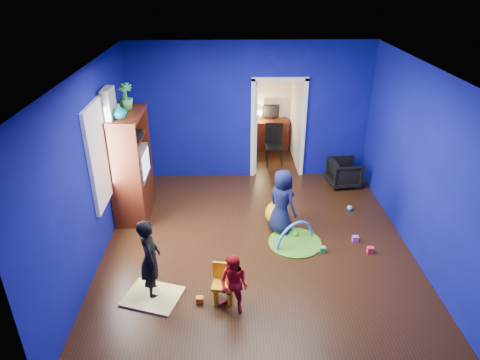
{
  "coord_description": "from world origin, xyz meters",
  "views": [
    {
      "loc": [
        -0.44,
        -5.83,
        4.19
      ],
      "look_at": [
        -0.27,
        0.4,
        1.05
      ],
      "focal_mm": 32.0,
      "sensor_mm": 36.0,
      "label": 1
    }
  ],
  "objects_px": {
    "armchair": "(344,173)",
    "toddler_red": "(234,285)",
    "tv_armoire": "(131,166)",
    "crt_tv": "(133,164)",
    "vase": "(119,111)",
    "play_mat": "(295,242)",
    "child_black": "(150,258)",
    "hopper_ball": "(277,213)",
    "study_desk": "(271,135)",
    "child_navy": "(282,202)",
    "kid_chair": "(223,286)",
    "folding_chair": "(274,146)"
  },
  "relations": [
    {
      "from": "toddler_red",
      "to": "crt_tv",
      "type": "distance_m",
      "value": 3.2
    },
    {
      "from": "armchair",
      "to": "vase",
      "type": "height_order",
      "value": "vase"
    },
    {
      "from": "child_navy",
      "to": "hopper_ball",
      "type": "distance_m",
      "value": 0.45
    },
    {
      "from": "armchair",
      "to": "vase",
      "type": "bearing_deg",
      "value": 102.44
    },
    {
      "from": "crt_tv",
      "to": "play_mat",
      "type": "relative_size",
      "value": 0.79
    },
    {
      "from": "armchair",
      "to": "study_desk",
      "type": "xyz_separation_m",
      "value": [
        -1.37,
        2.06,
        0.09
      ]
    },
    {
      "from": "armchair",
      "to": "folding_chair",
      "type": "relative_size",
      "value": 0.68
    },
    {
      "from": "crt_tv",
      "to": "hopper_ball",
      "type": "xyz_separation_m",
      "value": [
        2.56,
        -0.43,
        -0.81
      ]
    },
    {
      "from": "child_navy",
      "to": "play_mat",
      "type": "relative_size",
      "value": 1.32
    },
    {
      "from": "armchair",
      "to": "study_desk",
      "type": "distance_m",
      "value": 2.48
    },
    {
      "from": "vase",
      "to": "tv_armoire",
      "type": "distance_m",
      "value": 1.14
    },
    {
      "from": "hopper_ball",
      "to": "folding_chair",
      "type": "bearing_deg",
      "value": 85.48
    },
    {
      "from": "child_black",
      "to": "kid_chair",
      "type": "relative_size",
      "value": 2.4
    },
    {
      "from": "kid_chair",
      "to": "study_desk",
      "type": "height_order",
      "value": "study_desk"
    },
    {
      "from": "vase",
      "to": "crt_tv",
      "type": "xyz_separation_m",
      "value": [
        0.04,
        0.3,
        -1.06
      ]
    },
    {
      "from": "child_black",
      "to": "crt_tv",
      "type": "bearing_deg",
      "value": 3.47
    },
    {
      "from": "study_desk",
      "to": "armchair",
      "type": "bearing_deg",
      "value": -56.31
    },
    {
      "from": "crt_tv",
      "to": "toddler_red",
      "type": "bearing_deg",
      "value": -55.81
    },
    {
      "from": "armchair",
      "to": "kid_chair",
      "type": "bearing_deg",
      "value": 138.38
    },
    {
      "from": "vase",
      "to": "hopper_ball",
      "type": "xyz_separation_m",
      "value": [
        2.6,
        -0.13,
        -1.87
      ]
    },
    {
      "from": "armchair",
      "to": "hopper_ball",
      "type": "relative_size",
      "value": 1.49
    },
    {
      "from": "armchair",
      "to": "play_mat",
      "type": "height_order",
      "value": "armchair"
    },
    {
      "from": "tv_armoire",
      "to": "crt_tv",
      "type": "xyz_separation_m",
      "value": [
        0.04,
        0.0,
        0.04
      ]
    },
    {
      "from": "child_navy",
      "to": "kid_chair",
      "type": "bearing_deg",
      "value": 112.29
    },
    {
      "from": "toddler_red",
      "to": "kid_chair",
      "type": "distance_m",
      "value": 0.31
    },
    {
      "from": "tv_armoire",
      "to": "vase",
      "type": "bearing_deg",
      "value": -90.0
    },
    {
      "from": "armchair",
      "to": "crt_tv",
      "type": "distance_m",
      "value": 4.33
    },
    {
      "from": "vase",
      "to": "kid_chair",
      "type": "bearing_deg",
      "value": -51.74
    },
    {
      "from": "tv_armoire",
      "to": "crt_tv",
      "type": "height_order",
      "value": "tv_armoire"
    },
    {
      "from": "armchair",
      "to": "toddler_red",
      "type": "height_order",
      "value": "toddler_red"
    },
    {
      "from": "toddler_red",
      "to": "tv_armoire",
      "type": "relative_size",
      "value": 0.45
    },
    {
      "from": "study_desk",
      "to": "kid_chair",
      "type": "bearing_deg",
      "value": -101.81
    },
    {
      "from": "child_black",
      "to": "toddler_red",
      "type": "height_order",
      "value": "child_black"
    },
    {
      "from": "child_black",
      "to": "vase",
      "type": "bearing_deg",
      "value": 6.84
    },
    {
      "from": "armchair",
      "to": "folding_chair",
      "type": "height_order",
      "value": "folding_chair"
    },
    {
      "from": "child_black",
      "to": "hopper_ball",
      "type": "height_order",
      "value": "child_black"
    },
    {
      "from": "crt_tv",
      "to": "kid_chair",
      "type": "bearing_deg",
      "value": -56.04
    },
    {
      "from": "armchair",
      "to": "tv_armoire",
      "type": "bearing_deg",
      "value": 98.63
    },
    {
      "from": "crt_tv",
      "to": "study_desk",
      "type": "distance_m",
      "value": 4.21
    },
    {
      "from": "vase",
      "to": "play_mat",
      "type": "bearing_deg",
      "value": -15.02
    },
    {
      "from": "tv_armoire",
      "to": "play_mat",
      "type": "xyz_separation_m",
      "value": [
        2.85,
        -1.07,
        -0.97
      ]
    },
    {
      "from": "child_black",
      "to": "study_desk",
      "type": "xyz_separation_m",
      "value": [
        2.14,
        5.33,
        -0.23
      ]
    },
    {
      "from": "hopper_ball",
      "to": "study_desk",
      "type": "bearing_deg",
      "value": 86.7
    },
    {
      "from": "armchair",
      "to": "child_black",
      "type": "relative_size",
      "value": 0.52
    },
    {
      "from": "vase",
      "to": "tv_armoire",
      "type": "bearing_deg",
      "value": 90.0
    },
    {
      "from": "armchair",
      "to": "tv_armoire",
      "type": "xyz_separation_m",
      "value": [
        -4.18,
        -1.04,
        0.7
      ]
    },
    {
      "from": "tv_armoire",
      "to": "study_desk",
      "type": "xyz_separation_m",
      "value": [
        2.81,
        3.1,
        -0.6
      ]
    },
    {
      "from": "hopper_ball",
      "to": "armchair",
      "type": "bearing_deg",
      "value": 42.99
    },
    {
      "from": "vase",
      "to": "toddler_red",
      "type": "bearing_deg",
      "value": -51.86
    },
    {
      "from": "play_mat",
      "to": "study_desk",
      "type": "bearing_deg",
      "value": 90.62
    }
  ]
}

